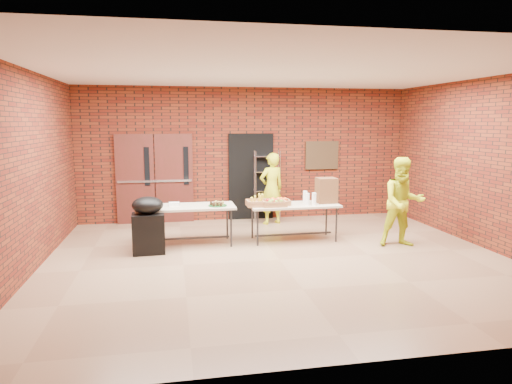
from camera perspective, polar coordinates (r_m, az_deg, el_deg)
room at (r=7.71m, az=3.04°, el=2.99°), size 8.08×7.08×3.28m
double_doors at (r=10.98m, az=-12.50°, el=1.64°), size 1.78×0.12×2.10m
dark_doorway at (r=11.16m, az=-0.63°, el=1.94°), size 1.10×0.06×2.10m
bronze_plaque at (r=11.55m, az=8.24°, el=4.57°), size 0.85×0.04×0.70m
wire_rack at (r=11.12m, az=1.41°, el=0.85°), size 0.64×0.27×1.69m
table_left at (r=8.92m, az=-8.71°, el=-2.14°), size 1.87×0.78×0.77m
table_right at (r=9.20m, az=4.75°, el=-1.91°), size 1.81×0.78×0.74m
basket_bananas at (r=8.96m, az=0.36°, el=-1.34°), size 0.48×0.37×0.15m
basket_oranges at (r=9.10m, az=2.89°, el=-1.25°), size 0.42×0.33×0.13m
basket_apples at (r=8.93m, az=2.28°, el=-1.40°), size 0.46×0.35×0.14m
muffin_tray at (r=8.83m, az=-4.82°, el=-1.48°), size 0.36×0.36×0.09m
napkin_box at (r=8.95m, az=-10.20°, el=-1.49°), size 0.20×0.13×0.07m
coffee_dispenser at (r=9.41m, az=8.78°, el=0.21°), size 0.39×0.35×0.51m
cup_stack_front at (r=9.15m, az=6.45°, el=-0.86°), size 0.08×0.08×0.23m
cup_stack_mid at (r=9.11m, az=7.27°, el=-0.87°), size 0.08×0.08×0.25m
cup_stack_back at (r=9.28m, az=6.16°, el=-0.65°), size 0.09×0.09×0.26m
covered_grill at (r=8.54m, az=-13.32°, el=-4.02°), size 0.59×0.50×1.04m
volunteer_woman at (r=10.64m, az=1.95°, el=0.43°), size 0.70×0.56×1.67m
volunteer_man at (r=9.15m, az=17.88°, el=-1.21°), size 0.92×0.77×1.72m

